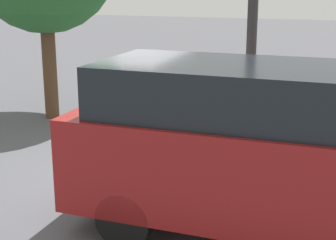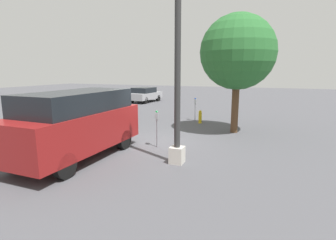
# 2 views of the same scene
# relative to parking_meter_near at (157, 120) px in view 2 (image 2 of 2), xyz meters

# --- Properties ---
(ground_plane) EXTENTS (80.00, 80.00, 0.00)m
(ground_plane) POSITION_rel_parking_meter_near_xyz_m (-0.61, -0.51, -1.09)
(ground_plane) COLOR #4C4C51
(parking_meter_near) EXTENTS (0.22, 0.14, 1.47)m
(parking_meter_near) POSITION_rel_parking_meter_near_xyz_m (0.00, 0.00, 0.00)
(parking_meter_near) COLOR gray
(parking_meter_near) RESTS_ON ground
(parking_meter_far) EXTENTS (0.22, 0.14, 1.39)m
(parking_meter_far) POSITION_rel_parking_meter_near_xyz_m (-6.02, -0.12, -0.06)
(parking_meter_far) COLOR gray
(parking_meter_far) RESTS_ON ground
(lamp_post) EXTENTS (0.44, 0.44, 6.18)m
(lamp_post) POSITION_rel_parking_meter_near_xyz_m (1.48, 1.37, 1.25)
(lamp_post) COLOR beige
(lamp_post) RESTS_ON ground
(parked_van) EXTENTS (5.05, 2.12, 2.31)m
(parked_van) POSITION_rel_parking_meter_near_xyz_m (2.22, -2.02, 0.17)
(parked_van) COLOR maroon
(parked_van) RESTS_ON ground
(car_distant) EXTENTS (3.95, 2.11, 1.41)m
(car_distant) POSITION_rel_parking_meter_near_xyz_m (-13.53, -7.26, -0.34)
(car_distant) COLOR #9E9EA3
(car_distant) RESTS_ON ground
(street_tree) EXTENTS (3.52, 3.52, 5.62)m
(street_tree) POSITION_rel_parking_meter_near_xyz_m (-3.69, 2.53, 2.76)
(street_tree) COLOR #513823
(street_tree) RESTS_ON ground
(fire_hydrant) EXTENTS (0.19, 0.19, 0.75)m
(fire_hydrant) POSITION_rel_parking_meter_near_xyz_m (-5.31, 0.39, -0.71)
(fire_hydrant) COLOR gold
(fire_hydrant) RESTS_ON ground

